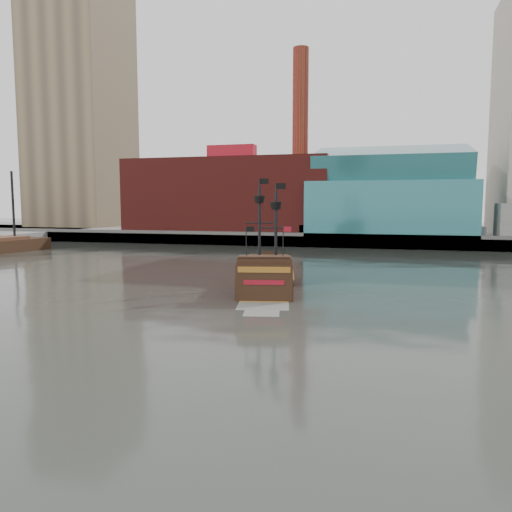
% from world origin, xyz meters
% --- Properties ---
extents(ground, '(400.00, 400.00, 0.00)m').
position_xyz_m(ground, '(0.00, 0.00, 0.00)').
color(ground, '#2A2E28').
rests_on(ground, ground).
extents(promenade_far, '(220.00, 60.00, 2.00)m').
position_xyz_m(promenade_far, '(0.00, 92.00, 1.00)').
color(promenade_far, slate).
rests_on(promenade_far, ground).
extents(seawall, '(220.00, 1.00, 2.60)m').
position_xyz_m(seawall, '(0.00, 62.50, 1.30)').
color(seawall, '#4C4C49').
rests_on(seawall, ground).
extents(skyline, '(149.00, 45.00, 62.00)m').
position_xyz_m(skyline, '(5.21, 84.56, 24.55)').
color(skyline, '#766347').
rests_on(skyline, promenade_far).
extents(pirate_ship, '(7.37, 15.38, 11.07)m').
position_xyz_m(pirate_ship, '(-0.29, 16.08, 1.00)').
color(pirate_ship, black).
rests_on(pirate_ship, ground).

